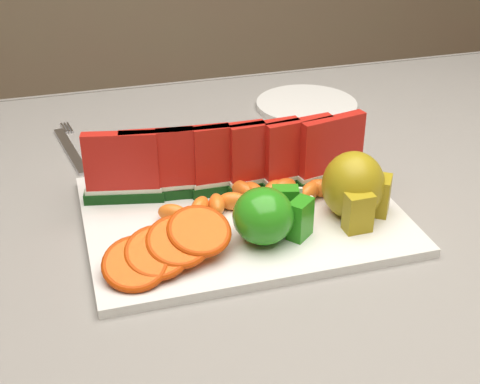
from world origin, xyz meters
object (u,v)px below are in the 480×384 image
object	(u,v)px
fork	(70,148)
side_plate	(307,105)
apple_cluster	(269,215)
platter	(242,215)
pear_cluster	(355,188)

from	to	relation	value
fork	side_plate	bearing A→B (deg)	7.76
side_plate	fork	xyz separation A→B (m)	(-0.42, -0.06, -0.00)
apple_cluster	side_plate	world-z (taller)	apple_cluster
platter	apple_cluster	xyz separation A→B (m)	(0.01, -0.07, 0.04)
pear_cluster	side_plate	world-z (taller)	pear_cluster
pear_cluster	fork	distance (m)	0.46
pear_cluster	platter	bearing A→B (deg)	160.93
apple_cluster	pear_cluster	size ratio (longest dim) A/B	1.04
apple_cluster	side_plate	bearing A→B (deg)	62.78
platter	side_plate	distance (m)	0.39
fork	apple_cluster	bearing A→B (deg)	-57.99
platter	side_plate	bearing A→B (deg)	56.57
side_plate	fork	world-z (taller)	side_plate
platter	pear_cluster	size ratio (longest dim) A/B	3.82
platter	fork	xyz separation A→B (m)	(-0.20, 0.27, -0.00)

